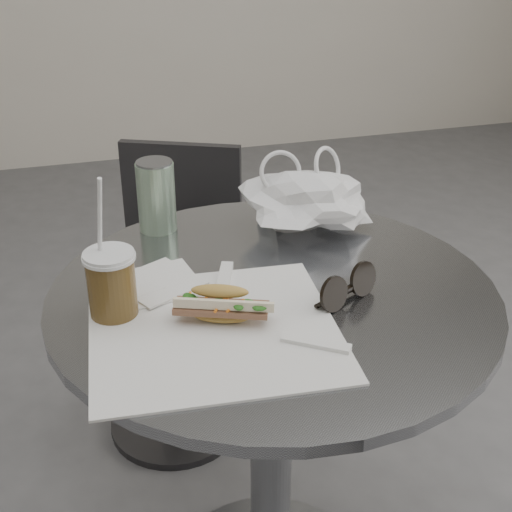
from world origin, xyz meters
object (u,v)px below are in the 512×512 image
object	(u,v)px
cafe_table	(272,417)
sunglasses	(347,289)
banh_mi	(221,305)
drink_can	(156,196)
chair_far	(173,314)
iced_coffee	(111,283)

from	to	relation	value
cafe_table	sunglasses	bearing A→B (deg)	-32.05
cafe_table	banh_mi	distance (m)	0.33
drink_can	chair_far	bearing A→B (deg)	78.45
chair_far	iced_coffee	distance (m)	0.78
chair_far	drink_can	size ratio (longest dim) A/B	5.38
chair_far	drink_can	distance (m)	0.57
cafe_table	sunglasses	world-z (taller)	sunglasses
iced_coffee	sunglasses	distance (m)	0.38
chair_far	drink_can	world-z (taller)	drink_can
cafe_table	banh_mi	world-z (taller)	banh_mi
cafe_table	sunglasses	size ratio (longest dim) A/B	5.98
banh_mi	sunglasses	size ratio (longest dim) A/B	1.51
sunglasses	banh_mi	bearing A→B (deg)	154.74
banh_mi	drink_can	xyz separation A→B (m)	(-0.04, 0.37, 0.04)
cafe_table	iced_coffee	bearing A→B (deg)	-178.73
banh_mi	iced_coffee	size ratio (longest dim) A/B	0.80
banh_mi	iced_coffee	world-z (taller)	iced_coffee
cafe_table	chair_far	size ratio (longest dim) A/B	1.00
cafe_table	chair_far	xyz separation A→B (m)	(-0.09, 0.60, -0.12)
sunglasses	cafe_table	bearing A→B (deg)	120.75
chair_far	banh_mi	distance (m)	0.80
banh_mi	sunglasses	bearing A→B (deg)	23.42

